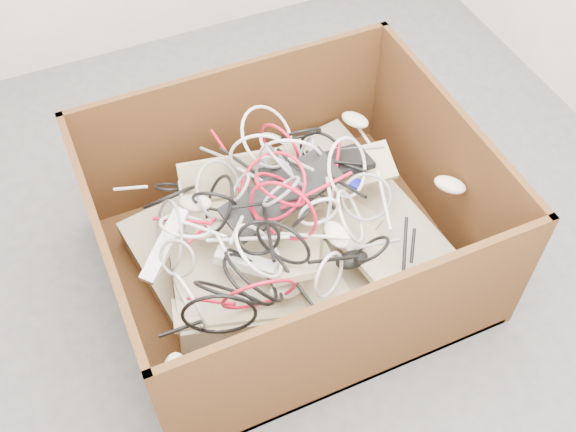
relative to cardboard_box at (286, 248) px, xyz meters
name	(u,v)px	position (x,y,z in m)	size (l,w,h in m)	color
ground	(298,248)	(0.08, 0.08, -0.15)	(3.00, 3.00, 0.00)	#4B4B4D
cardboard_box	(286,248)	(0.00, 0.00, 0.00)	(1.27, 1.06, 0.61)	#3D1D0F
keyboard_pile	(295,224)	(0.03, -0.01, 0.14)	(0.97, 0.84, 0.32)	tan
mice_scatter	(299,231)	(0.01, -0.09, 0.21)	(1.22, 0.91, 0.18)	beige
power_strip_left	(165,245)	(-0.42, 0.03, 0.21)	(0.27, 0.05, 0.04)	white
power_strip_right	(254,265)	(-0.17, -0.14, 0.17)	(0.26, 0.05, 0.04)	white
vga_plug	(356,184)	(0.28, 0.02, 0.20)	(0.04, 0.04, 0.02)	#0C0DBD
cable_tangle	(263,212)	(-0.08, -0.01, 0.26)	(1.01, 0.87, 0.45)	gray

